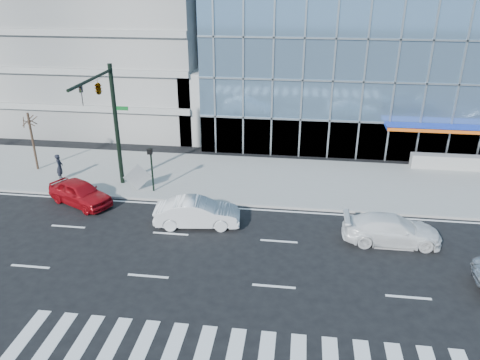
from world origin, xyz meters
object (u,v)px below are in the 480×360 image
object	(u,v)px
white_suv	(392,229)
white_sedan	(197,213)
ped_signal_post	(151,163)
street_tree_near	(29,121)
tilted_panel	(138,177)
pedestrian	(60,167)
traffic_signal	(104,101)
red_sedan	(80,193)

from	to	relation	value
white_suv	white_sedan	distance (m)	10.65
ped_signal_post	street_tree_near	world-z (taller)	street_tree_near
street_tree_near	tilted_panel	xyz separation A→B (m)	(8.48, -2.50, -2.71)
ped_signal_post	white_suv	xyz separation A→B (m)	(14.43, -4.18, -1.39)
street_tree_near	pedestrian	xyz separation A→B (m)	(2.62, -1.55, -2.71)
traffic_signal	white_sedan	world-z (taller)	traffic_signal
traffic_signal	red_sedan	bearing A→B (deg)	-131.37
street_tree_near	red_sedan	distance (m)	7.80
ped_signal_post	tilted_panel	distance (m)	1.49
white_sedan	pedestrian	world-z (taller)	pedestrian
ped_signal_post	street_tree_near	xyz separation A→B (m)	(-9.50, 2.56, 1.64)
ped_signal_post	white_suv	distance (m)	15.08
traffic_signal	pedestrian	world-z (taller)	traffic_signal
pedestrian	white_sedan	bearing A→B (deg)	-130.30
tilted_panel	street_tree_near	bearing A→B (deg)	138.96
white_sedan	red_sedan	size ratio (longest dim) A/B	1.07
traffic_signal	ped_signal_post	world-z (taller)	traffic_signal
ped_signal_post	red_sedan	xyz separation A→B (m)	(-4.01, -2.10, -1.38)
ped_signal_post	red_sedan	bearing A→B (deg)	-152.43
white_suv	tilted_panel	world-z (taller)	tilted_panel
ped_signal_post	red_sedan	size ratio (longest dim) A/B	0.67
white_suv	red_sedan	distance (m)	18.56
street_tree_near	pedestrian	bearing A→B (deg)	-30.61
street_tree_near	traffic_signal	bearing A→B (deg)	-22.71
pedestrian	tilted_panel	distance (m)	5.94
white_sedan	red_sedan	xyz separation A→B (m)	(-7.79, 1.67, -0.03)
traffic_signal	white_suv	distance (m)	18.17
street_tree_near	red_sedan	bearing A→B (deg)	-40.30
pedestrian	tilted_panel	world-z (taller)	pedestrian
white_suv	tilted_panel	xyz separation A→B (m)	(-15.45, 4.23, 0.32)
white_sedan	tilted_panel	size ratio (longest dim) A/B	3.70
white_suv	red_sedan	world-z (taller)	red_sedan
street_tree_near	white_sedan	world-z (taller)	street_tree_near
traffic_signal	white_sedan	bearing A→B (deg)	-28.40
pedestrian	white_suv	bearing A→B (deg)	-119.84
traffic_signal	tilted_panel	bearing A→B (deg)	16.29
white_sedan	red_sedan	world-z (taller)	white_sedan
traffic_signal	white_suv	bearing A→B (deg)	-12.66
street_tree_near	white_sedan	distance (m)	15.01
white_suv	red_sedan	size ratio (longest dim) A/B	1.15
red_sedan	pedestrian	xyz separation A→B (m)	(-2.87, 3.10, 0.31)
tilted_panel	white_suv	bearing A→B (deg)	-39.93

